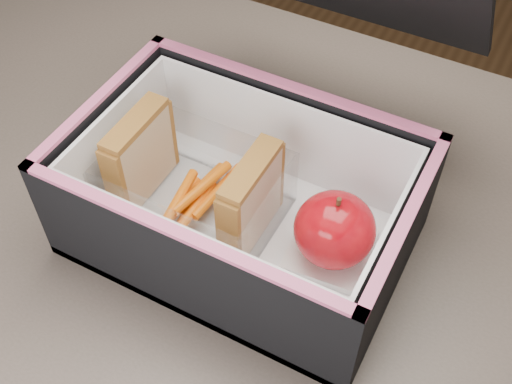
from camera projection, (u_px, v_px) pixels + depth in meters
kitchen_table at (270, 315)px, 0.69m from camera, size 1.20×0.80×0.75m
lunch_bag at (245, 189)px, 0.60m from camera, size 0.32×0.35×0.27m
plastic_tub at (195, 187)px, 0.63m from camera, size 0.17×0.12×0.07m
sandwich_left at (141, 155)px, 0.64m from camera, size 0.02×0.08×0.09m
sandwich_right at (251, 200)px, 0.60m from camera, size 0.02×0.08×0.09m
carrot_sticks at (193, 200)px, 0.64m from camera, size 0.05×0.13×0.03m
paper_napkin at (330, 250)px, 0.62m from camera, size 0.08×0.09×0.01m
red_apple at (335, 230)px, 0.58m from camera, size 0.09×0.09×0.08m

